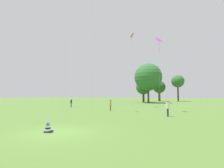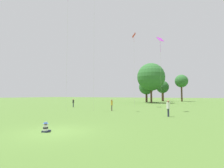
{
  "view_description": "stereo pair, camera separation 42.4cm",
  "coord_description": "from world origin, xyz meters",
  "px_view_note": "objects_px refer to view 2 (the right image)",
  "views": [
    {
      "loc": [
        7.51,
        -8.12,
        2.2
      ],
      "look_at": [
        -0.13,
        7.78,
        3.33
      ],
      "focal_mm": 28.0,
      "sensor_mm": 36.0,
      "label": 1
    },
    {
      "loc": [
        7.89,
        -7.94,
        2.2
      ],
      "look_at": [
        -0.13,
        7.78,
        3.33
      ],
      "focal_mm": 28.0,
      "sensor_mm": 36.0,
      "label": 2
    }
  ],
  "objects_px": {
    "distant_tree_1": "(181,81)",
    "distant_tree_3": "(146,87)",
    "person_standing_0": "(73,102)",
    "kite_2": "(160,42)",
    "distant_tree_2": "(151,77)",
    "distant_tree_0": "(163,87)",
    "kite_3": "(134,38)",
    "person_standing_1": "(168,107)",
    "seated_toddler": "(46,128)",
    "person_standing_2": "(112,104)"
  },
  "relations": [
    {
      "from": "person_standing_0",
      "to": "distant_tree_3",
      "type": "bearing_deg",
      "value": -100.95
    },
    {
      "from": "person_standing_1",
      "to": "distant_tree_2",
      "type": "xyz_separation_m",
      "value": [
        -9.63,
        30.89,
        6.44
      ]
    },
    {
      "from": "person_standing_0",
      "to": "kite_3",
      "type": "xyz_separation_m",
      "value": [
        9.78,
        5.81,
        12.3
      ]
    },
    {
      "from": "person_standing_0",
      "to": "kite_3",
      "type": "bearing_deg",
      "value": -149.86
    },
    {
      "from": "distant_tree_3",
      "to": "kite_2",
      "type": "bearing_deg",
      "value": -70.61
    },
    {
      "from": "distant_tree_0",
      "to": "distant_tree_3",
      "type": "relative_size",
      "value": 1.05
    },
    {
      "from": "kite_3",
      "to": "distant_tree_1",
      "type": "bearing_deg",
      "value": -160.41
    },
    {
      "from": "distant_tree_0",
      "to": "distant_tree_1",
      "type": "height_order",
      "value": "distant_tree_1"
    },
    {
      "from": "kite_2",
      "to": "distant_tree_2",
      "type": "height_order",
      "value": "distant_tree_2"
    },
    {
      "from": "distant_tree_3",
      "to": "distant_tree_2",
      "type": "bearing_deg",
      "value": -61.46
    },
    {
      "from": "kite_2",
      "to": "distant_tree_3",
      "type": "bearing_deg",
      "value": 97.38
    },
    {
      "from": "person_standing_1",
      "to": "distant_tree_0",
      "type": "bearing_deg",
      "value": 86.21
    },
    {
      "from": "person_standing_0",
      "to": "kite_3",
      "type": "distance_m",
      "value": 16.75
    },
    {
      "from": "person_standing_2",
      "to": "distant_tree_1",
      "type": "distance_m",
      "value": 44.32
    },
    {
      "from": "kite_2",
      "to": "distant_tree_2",
      "type": "relative_size",
      "value": 0.91
    },
    {
      "from": "person_standing_2",
      "to": "distant_tree_3",
      "type": "height_order",
      "value": "distant_tree_3"
    },
    {
      "from": "distant_tree_2",
      "to": "person_standing_1",
      "type": "bearing_deg",
      "value": -72.68
    },
    {
      "from": "person_standing_0",
      "to": "distant_tree_1",
      "type": "distance_m",
      "value": 43.4
    },
    {
      "from": "kite_3",
      "to": "distant_tree_1",
      "type": "xyz_separation_m",
      "value": [
        5.16,
        34.46,
        -6.09
      ]
    },
    {
      "from": "kite_3",
      "to": "distant_tree_3",
      "type": "distance_m",
      "value": 25.48
    },
    {
      "from": "person_standing_0",
      "to": "distant_tree_1",
      "type": "relative_size",
      "value": 0.16
    },
    {
      "from": "person_standing_2",
      "to": "distant_tree_0",
      "type": "bearing_deg",
      "value": 37.67
    },
    {
      "from": "person_standing_0",
      "to": "kite_2",
      "type": "distance_m",
      "value": 18.37
    },
    {
      "from": "person_standing_2",
      "to": "distant_tree_2",
      "type": "xyz_separation_m",
      "value": [
        -1.33,
        27.39,
        6.46
      ]
    },
    {
      "from": "kite_2",
      "to": "distant_tree_0",
      "type": "height_order",
      "value": "kite_2"
    },
    {
      "from": "kite_3",
      "to": "person_standing_1",
      "type": "bearing_deg",
      "value": 61.0
    },
    {
      "from": "person_standing_1",
      "to": "seated_toddler",
      "type": "bearing_deg",
      "value": -130.8
    },
    {
      "from": "kite_3",
      "to": "distant_tree_0",
      "type": "bearing_deg",
      "value": -149.59
    },
    {
      "from": "person_standing_1",
      "to": "distant_tree_0",
      "type": "relative_size",
      "value": 0.22
    },
    {
      "from": "kite_2",
      "to": "distant_tree_1",
      "type": "xyz_separation_m",
      "value": [
        -1.17,
        41.25,
        -2.57
      ]
    },
    {
      "from": "distant_tree_2",
      "to": "person_standing_2",
      "type": "bearing_deg",
      "value": -87.22
    },
    {
      "from": "kite_2",
      "to": "distant_tree_1",
      "type": "distance_m",
      "value": 41.35
    },
    {
      "from": "person_standing_1",
      "to": "kite_3",
      "type": "relative_size",
      "value": 0.12
    },
    {
      "from": "person_standing_2",
      "to": "distant_tree_3",
      "type": "xyz_separation_m",
      "value": [
        -4.25,
        32.76,
        3.79
      ]
    },
    {
      "from": "seated_toddler",
      "to": "kite_3",
      "type": "bearing_deg",
      "value": 85.45
    },
    {
      "from": "person_standing_1",
      "to": "kite_3",
      "type": "bearing_deg",
      "value": 107.66
    },
    {
      "from": "person_standing_2",
      "to": "kite_2",
      "type": "xyz_separation_m",
      "value": [
        6.46,
        2.33,
        8.71
      ]
    },
    {
      "from": "person_standing_2",
      "to": "distant_tree_1",
      "type": "height_order",
      "value": "distant_tree_1"
    },
    {
      "from": "kite_2",
      "to": "distant_tree_3",
      "type": "xyz_separation_m",
      "value": [
        -10.71,
        30.43,
        -4.92
      ]
    },
    {
      "from": "distant_tree_1",
      "to": "seated_toddler",
      "type": "bearing_deg",
      "value": -92.24
    },
    {
      "from": "seated_toddler",
      "to": "person_standing_1",
      "type": "relative_size",
      "value": 0.36
    },
    {
      "from": "seated_toddler",
      "to": "person_standing_0",
      "type": "height_order",
      "value": "person_standing_0"
    },
    {
      "from": "distant_tree_1",
      "to": "distant_tree_2",
      "type": "distance_m",
      "value": 17.49
    },
    {
      "from": "person_standing_1",
      "to": "distant_tree_3",
      "type": "relative_size",
      "value": 0.23
    },
    {
      "from": "person_standing_2",
      "to": "distant_tree_2",
      "type": "height_order",
      "value": "distant_tree_2"
    },
    {
      "from": "distant_tree_1",
      "to": "distant_tree_3",
      "type": "bearing_deg",
      "value": -131.44
    },
    {
      "from": "distant_tree_1",
      "to": "distant_tree_3",
      "type": "height_order",
      "value": "distant_tree_1"
    },
    {
      "from": "seated_toddler",
      "to": "kite_3",
      "type": "distance_m",
      "value": 27.13
    },
    {
      "from": "person_standing_2",
      "to": "kite_3",
      "type": "relative_size",
      "value": 0.11
    },
    {
      "from": "person_standing_1",
      "to": "distant_tree_1",
      "type": "bearing_deg",
      "value": 78.41
    }
  ]
}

